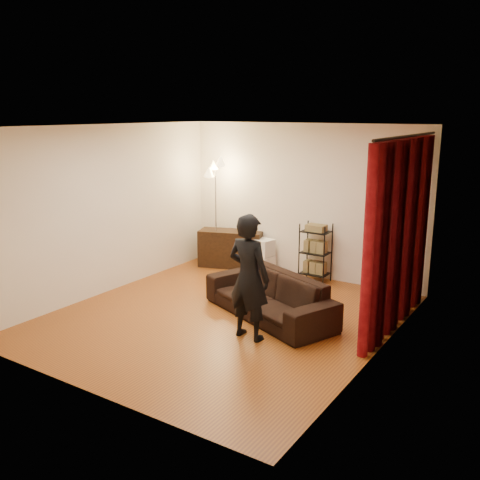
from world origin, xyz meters
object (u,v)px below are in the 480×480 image
Objects in this scene: sofa at (269,296)px; storage_boxes at (263,255)px; floor_lamp at (216,214)px; person at (249,277)px; media_cabinet at (231,249)px; wire_shelf at (315,253)px.

storage_boxes is at bearing 145.71° from sofa.
storage_boxes is 0.30× the size of floor_lamp.
person is 3.34m from media_cabinet.
person is (0.14, -0.79, 0.51)m from sofa.
person is 3.05m from storage_boxes.
media_cabinet is at bearing 158.72° from sofa.
wire_shelf reaches higher than media_cabinet.
media_cabinet is 1.95× the size of storage_boxes.
floor_lamp is at bearing 164.53° from sofa.
floor_lamp is (-2.13, 1.68, 0.70)m from sofa.
wire_shelf is at bearing 117.57° from sofa.
sofa is 1.06× the size of floor_lamp.
media_cabinet is 0.59× the size of floor_lamp.
person reaches higher than wire_shelf.
storage_boxes is at bearing -12.95° from media_cabinet.
person is at bearing -47.30° from floor_lamp.
media_cabinet is 1.17× the size of wire_shelf.
floor_lamp is (-0.24, -0.15, 0.66)m from media_cabinet.
wire_shelf is (-0.30, 2.65, -0.31)m from person.
person is at bearing -72.32° from wire_shelf.
media_cabinet is 0.67m from storage_boxes.
person is 2.68m from wire_shelf.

